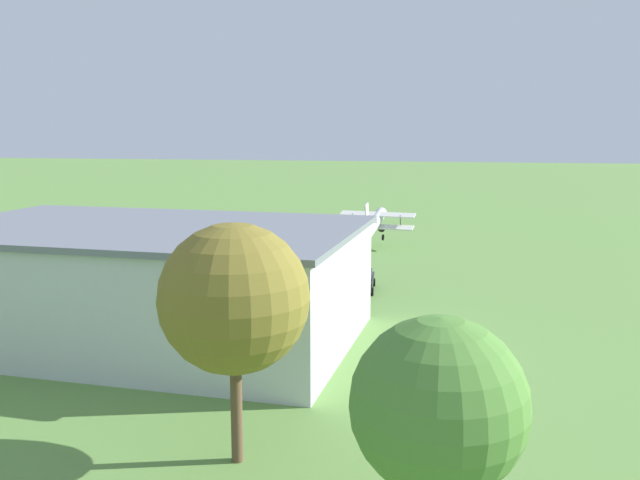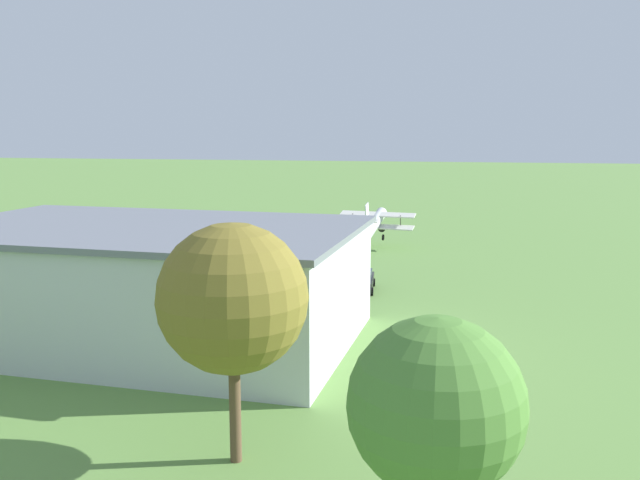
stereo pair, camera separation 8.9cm
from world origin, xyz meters
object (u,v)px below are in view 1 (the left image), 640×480
(car_orange, at_px, (99,266))
(person_by_parked_cars, at_px, (205,275))
(tree_behind_hangar_left, at_px, (234,299))
(car_grey, at_px, (178,269))
(car_blue, at_px, (30,263))
(biplane, at_px, (374,223))
(car_black, at_px, (362,280))
(person_crossing_taxiway, at_px, (334,267))
(person_beside_truck, at_px, (124,259))
(person_watching_takeoff, at_px, (220,260))
(person_at_fence_line, at_px, (293,280))
(tree_near_perimeter_road, at_px, (438,407))
(hangar, at_px, (146,282))

(car_orange, distance_m, person_by_parked_cars, 10.34)
(person_by_parked_cars, height_order, tree_behind_hangar_left, tree_behind_hangar_left)
(car_orange, height_order, person_by_parked_cars, car_orange)
(car_grey, distance_m, car_blue, 14.22)
(car_blue, height_order, tree_behind_hangar_left, tree_behind_hangar_left)
(biplane, xyz_separation_m, car_grey, (14.92, 17.77, -1.96))
(car_black, distance_m, car_grey, 16.21)
(car_grey, xyz_separation_m, person_crossing_taxiway, (-13.05, -3.69, -0.01))
(biplane, height_order, tree_behind_hangar_left, tree_behind_hangar_left)
(car_black, bearing_deg, person_beside_truck, -10.81)
(person_watching_takeoff, bearing_deg, person_at_fence_line, 140.16)
(biplane, bearing_deg, person_by_parked_cars, 58.77)
(car_blue, xyz_separation_m, person_at_fence_line, (-25.02, 2.40, 0.02))
(biplane, bearing_deg, person_beside_truck, 34.17)
(person_at_fence_line, relative_size, person_crossing_taxiway, 1.06)
(car_orange, height_order, tree_near_perimeter_road, tree_near_perimeter_road)
(hangar, xyz_separation_m, person_at_fence_line, (-5.98, -13.55, -2.66))
(hangar, distance_m, person_at_fence_line, 15.05)
(hangar, distance_m, biplane, 35.34)
(person_at_fence_line, distance_m, person_beside_truck, 18.37)
(person_at_fence_line, height_order, person_beside_truck, person_beside_truck)
(car_blue, height_order, person_at_fence_line, person_at_fence_line)
(car_blue, distance_m, person_at_fence_line, 25.13)
(person_at_fence_line, bearing_deg, person_beside_truck, -17.84)
(person_at_fence_line, xyz_separation_m, person_watching_takeoff, (8.76, -7.31, -0.11))
(car_blue, bearing_deg, person_crossing_taxiway, -172.04)
(biplane, bearing_deg, car_blue, 31.55)
(biplane, xyz_separation_m, car_orange, (22.10, 18.30, -1.92))
(car_grey, bearing_deg, car_black, 175.53)
(car_grey, bearing_deg, car_orange, 4.21)
(person_beside_truck, bearing_deg, tree_near_perimeter_road, 126.43)
(car_black, bearing_deg, car_blue, -2.14)
(car_black, height_order, car_blue, car_blue)
(tree_behind_hangar_left, bearing_deg, person_at_fence_line, -80.90)
(biplane, distance_m, car_blue, 34.26)
(biplane, xyz_separation_m, person_at_fence_line, (4.13, 20.30, -1.92))
(hangar, bearing_deg, car_grey, -73.32)
(tree_near_perimeter_road, bearing_deg, person_by_parked_cars, -60.66)
(car_black, height_order, person_watching_takeoff, car_black)
(car_orange, bearing_deg, person_beside_truck, -97.59)
(person_at_fence_line, relative_size, person_beside_truck, 0.98)
(person_at_fence_line, height_order, tree_near_perimeter_road, tree_near_perimeter_road)
(car_blue, relative_size, person_crossing_taxiway, 2.90)
(hangar, bearing_deg, car_orange, -52.36)
(car_grey, distance_m, person_at_fence_line, 11.09)
(biplane, bearing_deg, car_black, 93.72)
(biplane, relative_size, tree_near_perimeter_road, 1.04)
(biplane, bearing_deg, tree_near_perimeter_road, 98.30)
(car_blue, height_order, person_beside_truck, person_beside_truck)
(car_blue, distance_m, tree_near_perimeter_road, 52.57)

